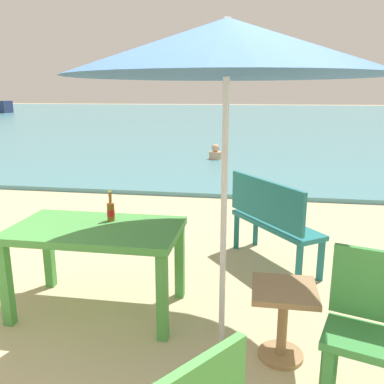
# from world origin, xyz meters

# --- Properties ---
(sea_water) EXTENTS (120.00, 50.00, 0.08)m
(sea_water) POSITION_xyz_m (0.00, 30.00, 0.04)
(sea_water) COLOR teal
(sea_water) RESTS_ON ground_plane
(picnic_table_green) EXTENTS (1.40, 0.80, 0.76)m
(picnic_table_green) POSITION_xyz_m (-0.99, 1.07, 0.65)
(picnic_table_green) COLOR #4C9E47
(picnic_table_green) RESTS_ON ground_plane
(beer_bottle_amber) EXTENTS (0.07, 0.07, 0.26)m
(beer_bottle_amber) POSITION_xyz_m (-0.91, 1.24, 0.85)
(beer_bottle_amber) COLOR brown
(beer_bottle_amber) RESTS_ON picnic_table_green
(patio_umbrella) EXTENTS (2.10, 2.10, 2.30)m
(patio_umbrella) POSITION_xyz_m (0.10, 0.78, 2.12)
(patio_umbrella) COLOR silver
(patio_umbrella) RESTS_ON ground_plane
(side_table_wood) EXTENTS (0.44, 0.44, 0.54)m
(side_table_wood) POSITION_xyz_m (0.53, 0.65, 0.35)
(side_table_wood) COLOR #9E7A51
(side_table_wood) RESTS_ON ground_plane
(bench_teal_center) EXTENTS (1.00, 1.18, 0.95)m
(bench_teal_center) POSITION_xyz_m (0.48, 2.28, 0.54)
(bench_teal_center) COLOR #237275
(bench_teal_center) RESTS_ON ground_plane
(swimmer_person) EXTENTS (0.34, 0.34, 0.41)m
(swimmer_person) POSITION_xyz_m (-0.81, 8.80, 0.24)
(swimmer_person) COLOR tan
(swimmer_person) RESTS_ON sea_water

